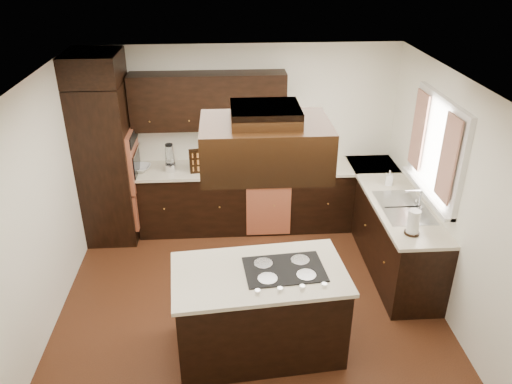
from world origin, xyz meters
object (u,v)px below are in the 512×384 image
(range_hood, at_px, (265,146))
(island, at_px, (259,312))
(spice_rack, at_px, (204,160))
(oven_column, at_px, (107,164))

(range_hood, bearing_deg, island, -141.81)
(island, bearing_deg, spice_rack, 98.96)
(island, relative_size, range_hood, 1.49)
(island, distance_m, range_hood, 1.72)
(island, bearing_deg, range_hood, 33.07)
(island, xyz_separation_m, spice_rack, (-0.57, 2.28, 0.64))
(spice_rack, bearing_deg, island, -85.13)
(oven_column, height_order, range_hood, range_hood)
(island, distance_m, spice_rack, 2.44)
(oven_column, height_order, spice_rack, oven_column)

